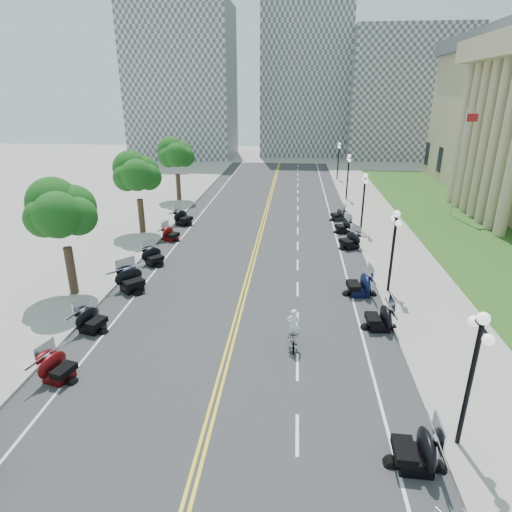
{
  "coord_description": "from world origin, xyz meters",
  "views": [
    {
      "loc": [
        2.84,
        -19.88,
        11.2
      ],
      "look_at": [
        0.62,
        4.23,
        2.0
      ],
      "focal_mm": 30.0,
      "sensor_mm": 36.0,
      "label": 1
    }
  ],
  "objects_px": {
    "motorcycle_n_3": "(416,448)",
    "bicycle": "(293,339)",
    "flagpole": "(459,165)",
    "cyclist_rider": "(294,313)"
  },
  "relations": [
    {
      "from": "flagpole",
      "to": "cyclist_rider",
      "type": "xyz_separation_m",
      "value": [
        -15.04,
        -24.52,
        -3.17
      ]
    },
    {
      "from": "flagpole",
      "to": "cyclist_rider",
      "type": "bearing_deg",
      "value": -121.52
    },
    {
      "from": "motorcycle_n_3",
      "to": "cyclist_rider",
      "type": "distance_m",
      "value": 7.68
    },
    {
      "from": "motorcycle_n_3",
      "to": "bicycle",
      "type": "distance_m",
      "value": 7.6
    },
    {
      "from": "flagpole",
      "to": "bicycle",
      "type": "distance_m",
      "value": 29.11
    },
    {
      "from": "flagpole",
      "to": "motorcycle_n_3",
      "type": "height_order",
      "value": "flagpole"
    },
    {
      "from": "flagpole",
      "to": "cyclist_rider",
      "type": "distance_m",
      "value": 28.93
    },
    {
      "from": "motorcycle_n_3",
      "to": "bicycle",
      "type": "relative_size",
      "value": 1.28
    },
    {
      "from": "flagpole",
      "to": "cyclist_rider",
      "type": "height_order",
      "value": "flagpole"
    },
    {
      "from": "bicycle",
      "to": "flagpole",
      "type": "bearing_deg",
      "value": 54.2
    }
  ]
}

